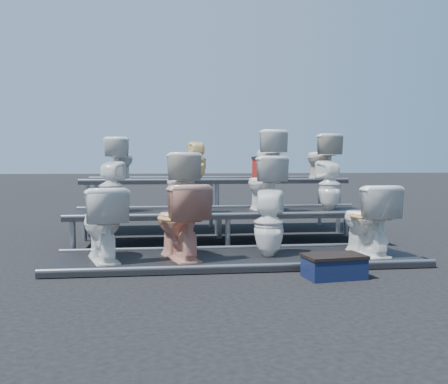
{
  "coord_description": "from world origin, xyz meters",
  "views": [
    {
      "loc": [
        -0.85,
        -6.93,
        1.17
      ],
      "look_at": [
        0.02,
        0.1,
        0.72
      ],
      "focal_mm": 40.0,
      "sensor_mm": 36.0,
      "label": 1
    }
  ],
  "objects": [
    {
      "name": "ground",
      "position": [
        0.0,
        0.0,
        0.0
      ],
      "size": [
        80.0,
        80.0,
        0.0
      ],
      "primitive_type": "plane",
      "color": "black",
      "rests_on": "ground"
    },
    {
      "name": "toilet_1",
      "position": [
        -0.66,
        -1.3,
        0.49
      ],
      "size": [
        0.71,
        0.94,
        0.85
      ],
      "primitive_type": "imported",
      "rotation": [
        0.0,
        0.0,
        3.46
      ],
      "color": "tan",
      "rests_on": "tier_front"
    },
    {
      "name": "toilet_2",
      "position": [
        0.37,
        -1.3,
        0.44
      ],
      "size": [
        0.44,
        0.44,
        0.77
      ],
      "primitive_type": "imported",
      "rotation": [
        0.0,
        0.0,
        2.84
      ],
      "color": "white",
      "rests_on": "tier_front"
    },
    {
      "name": "toilet_10",
      "position": [
        0.93,
        1.3,
        1.26
      ],
      "size": [
        0.47,
        0.8,
        0.81
      ],
      "primitive_type": "imported",
      "rotation": [
        0.0,
        0.0,
        3.17
      ],
      "color": "white",
      "rests_on": "tier_back"
    },
    {
      "name": "toilet_4",
      "position": [
        -1.54,
        0.0,
        0.81
      ],
      "size": [
        0.4,
        0.41,
        0.7
      ],
      "primitive_type": "imported",
      "rotation": [
        0.0,
        0.0,
        2.82
      ],
      "color": "white",
      "rests_on": "tier_mid"
    },
    {
      "name": "toilet_6",
      "position": [
        0.58,
        0.0,
        0.85
      ],
      "size": [
        0.56,
        0.82,
        0.77
      ],
      "primitive_type": "imported",
      "rotation": [
        0.0,
        0.0,
        3.33
      ],
      "color": "white",
      "rests_on": "tier_mid"
    },
    {
      "name": "step_stool",
      "position": [
        0.84,
        -2.2,
        0.1
      ],
      "size": [
        0.61,
        0.42,
        0.21
      ],
      "primitive_type": "cube",
      "rotation": [
        0.0,
        0.0,
        0.13
      ],
      "color": "#0E1532",
      "rests_on": "ground"
    },
    {
      "name": "toilet_8",
      "position": [
        -1.52,
        1.3,
        1.2
      ],
      "size": [
        0.48,
        0.72,
        0.68
      ],
      "primitive_type": "imported",
      "rotation": [
        0.0,
        0.0,
        2.99
      ],
      "color": "white",
      "rests_on": "tier_back"
    },
    {
      "name": "toilet_7",
      "position": [
        1.54,
        0.0,
        0.82
      ],
      "size": [
        0.39,
        0.39,
        0.71
      ],
      "primitive_type": "imported",
      "rotation": [
        0.0,
        0.0,
        3.38
      ],
      "color": "white",
      "rests_on": "tier_mid"
    },
    {
      "name": "tier_back",
      "position": [
        0.0,
        1.3,
        0.43
      ],
      "size": [
        4.2,
        1.2,
        0.86
      ],
      "primitive_type": "cube",
      "color": "black",
      "rests_on": "ground"
    },
    {
      "name": "red_crate",
      "position": [
        0.94,
        1.38,
        1.03
      ],
      "size": [
        0.5,
        0.42,
        0.33
      ],
      "primitive_type": "cube",
      "rotation": [
        0.0,
        0.0,
        0.12
      ],
      "color": "maroon",
      "rests_on": "tier_back"
    },
    {
      "name": "toilet_0",
      "position": [
        -1.51,
        -1.3,
        0.47
      ],
      "size": [
        0.66,
        0.9,
        0.82
      ],
      "primitive_type": "imported",
      "rotation": [
        0.0,
        0.0,
        3.42
      ],
      "color": "white",
      "rests_on": "tier_front"
    },
    {
      "name": "toilet_9",
      "position": [
        -0.27,
        1.3,
        1.18
      ],
      "size": [
        0.32,
        0.33,
        0.63
      ],
      "primitive_type": "imported",
      "rotation": [
        0.0,
        0.0,
        3.29
      ],
      "color": "beige",
      "rests_on": "tier_back"
    },
    {
      "name": "tier_mid",
      "position": [
        0.0,
        0.0,
        0.23
      ],
      "size": [
        4.2,
        1.2,
        0.46
      ],
      "primitive_type": "cube",
      "color": "black",
      "rests_on": "ground"
    },
    {
      "name": "tier_front",
      "position": [
        0.0,
        -1.3,
        0.03
      ],
      "size": [
        4.2,
        1.2,
        0.06
      ],
      "primitive_type": "cube",
      "color": "black",
      "rests_on": "ground"
    },
    {
      "name": "toilet_3",
      "position": [
        1.56,
        -1.3,
        0.47
      ],
      "size": [
        0.55,
        0.86,
        0.83
      ],
      "primitive_type": "imported",
      "rotation": [
        0.0,
        0.0,
        3.25
      ],
      "color": "white",
      "rests_on": "tier_front"
    },
    {
      "name": "toilet_5",
      "position": [
        -0.59,
        0.0,
        0.87
      ],
      "size": [
        0.53,
        0.84,
        0.82
      ],
      "primitive_type": "imported",
      "rotation": [
        0.0,
        0.0,
        3.23
      ],
      "color": "silver",
      "rests_on": "tier_mid"
    },
    {
      "name": "toilet_11",
      "position": [
        1.84,
        1.3,
        1.24
      ],
      "size": [
        0.54,
        0.8,
        0.75
      ],
      "primitive_type": "imported",
      "rotation": [
        0.0,
        0.0,
        3.31
      ],
      "color": "silver",
      "rests_on": "tier_back"
    }
  ]
}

